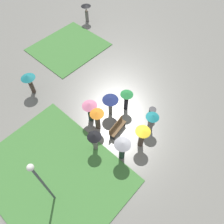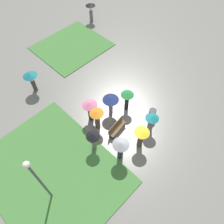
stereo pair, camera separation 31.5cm
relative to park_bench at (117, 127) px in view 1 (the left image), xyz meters
The scene contains 16 objects.
ground_plane 0.94m from the park_bench, 84.94° to the right, with size 90.00×90.00×0.00m, color slate.
lawn_patch_near 5.13m from the park_bench, behind, with size 7.03×8.94×0.06m.
lawn_patch_far 10.34m from the park_bench, 68.29° to the left, with size 6.28×5.66×0.06m.
park_bench is the anchor object (origin of this frame).
lamp_post 6.49m from the park_bench, behind, with size 0.32×0.32×4.92m.
trash_bin 2.82m from the park_bench, 22.31° to the right, with size 0.52×0.52×0.92m.
crowd_person_navy 1.87m from the park_bench, 58.70° to the left, with size 1.15×1.15×1.74m.
crowd_person_grey 2.16m from the park_bench, 129.59° to the right, with size 1.04×1.04×1.93m.
crowd_person_orange 1.58m from the park_bench, 120.27° to the left, with size 0.97×0.97×1.88m.
crowd_person_yellow 2.06m from the park_bench, 81.95° to the right, with size 0.98×0.98×1.90m.
crowd_person_teal 2.41m from the park_bench, 44.53° to the right, with size 0.90×0.90×1.74m.
crowd_person_green 2.27m from the park_bench, 23.18° to the left, with size 0.93×0.93×1.82m.
crowd_person_black 2.16m from the park_bench, behind, with size 0.91×0.91×1.81m.
crowd_person_pink 2.30m from the park_bench, 104.73° to the left, with size 1.04×1.04×1.92m.
lone_walker_mid_plaza 14.08m from the park_bench, 54.68° to the left, with size 1.01×1.01×1.86m.
lone_walker_near_lawn 7.65m from the park_bench, 103.65° to the left, with size 1.09×1.09×1.86m.
Camera 1 is at (-6.21, -4.30, 13.40)m, focal length 35.00 mm.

